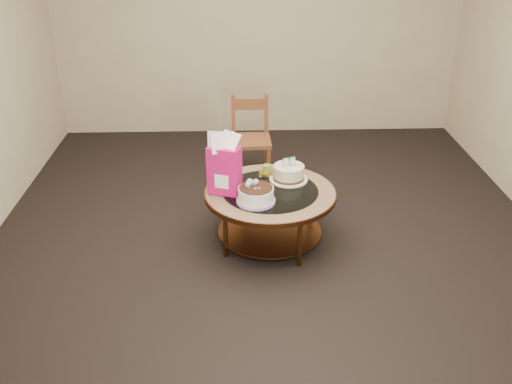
{
  "coord_description": "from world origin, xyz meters",
  "views": [
    {
      "loc": [
        -0.24,
        -3.89,
        2.43
      ],
      "look_at": [
        -0.11,
        0.02,
        0.43
      ],
      "focal_mm": 40.0,
      "sensor_mm": 36.0,
      "label": 1
    }
  ],
  "objects_px": {
    "coffee_table": "(270,199)",
    "cream_cake": "(289,173)",
    "decorated_cake": "(256,195)",
    "gift_bag": "(224,164)",
    "dining_chair": "(251,139)"
  },
  "relations": [
    {
      "from": "coffee_table",
      "to": "cream_cake",
      "type": "xyz_separation_m",
      "value": [
        0.16,
        0.18,
        0.14
      ]
    },
    {
      "from": "decorated_cake",
      "to": "cream_cake",
      "type": "distance_m",
      "value": 0.46
    },
    {
      "from": "cream_cake",
      "to": "gift_bag",
      "type": "height_order",
      "value": "gift_bag"
    },
    {
      "from": "decorated_cake",
      "to": "cream_cake",
      "type": "bearing_deg",
      "value": 53.06
    },
    {
      "from": "gift_bag",
      "to": "dining_chair",
      "type": "bearing_deg",
      "value": 99.0
    },
    {
      "from": "decorated_cake",
      "to": "dining_chair",
      "type": "relative_size",
      "value": 0.35
    },
    {
      "from": "gift_bag",
      "to": "decorated_cake",
      "type": "bearing_deg",
      "value": -16.67
    },
    {
      "from": "coffee_table",
      "to": "dining_chair",
      "type": "xyz_separation_m",
      "value": [
        -0.12,
        1.2,
        0.03
      ]
    },
    {
      "from": "gift_bag",
      "to": "coffee_table",
      "type": "bearing_deg",
      "value": 23.05
    },
    {
      "from": "coffee_table",
      "to": "gift_bag",
      "type": "distance_m",
      "value": 0.47
    },
    {
      "from": "decorated_cake",
      "to": "dining_chair",
      "type": "height_order",
      "value": "dining_chair"
    },
    {
      "from": "coffee_table",
      "to": "cream_cake",
      "type": "height_order",
      "value": "cream_cake"
    },
    {
      "from": "cream_cake",
      "to": "gift_bag",
      "type": "distance_m",
      "value": 0.57
    },
    {
      "from": "decorated_cake",
      "to": "gift_bag",
      "type": "bearing_deg",
      "value": 143.81
    },
    {
      "from": "decorated_cake",
      "to": "gift_bag",
      "type": "relative_size",
      "value": 0.6
    }
  ]
}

